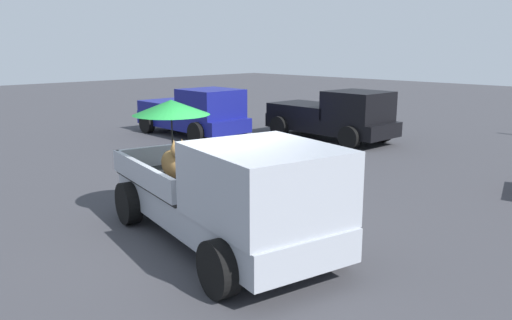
{
  "coord_description": "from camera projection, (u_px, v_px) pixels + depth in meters",
  "views": [
    {
      "loc": [
        6.41,
        -5.45,
        3.3
      ],
      "look_at": [
        -0.65,
        1.53,
        1.1
      ],
      "focal_mm": 36.18,
      "sensor_mm": 36.0,
      "label": 1
    }
  ],
  "objects": [
    {
      "name": "pickup_truck_far",
      "position": [
        194.0,
        113.0,
        19.13
      ],
      "size": [
        4.85,
        2.27,
        1.8
      ],
      "rotation": [
        0.0,
        0.0,
        -0.03
      ],
      "color": "black",
      "rests_on": "ground"
    },
    {
      "name": "ground_plane",
      "position": [
        220.0,
        241.0,
        8.91
      ],
      "size": [
        80.0,
        80.0,
        0.0
      ],
      "primitive_type": "plane",
      "color": "#38383D"
    },
    {
      "name": "pickup_truck_red",
      "position": [
        335.0,
        116.0,
        18.28
      ],
      "size": [
        4.86,
        2.29,
        1.8
      ],
      "rotation": [
        0.0,
        0.0,
        -0.03
      ],
      "color": "black",
      "rests_on": "ground"
    },
    {
      "name": "pickup_truck_main",
      "position": [
        230.0,
        191.0,
        8.37
      ],
      "size": [
        5.32,
        3.06,
        2.32
      ],
      "rotation": [
        0.0,
        0.0,
        -0.2
      ],
      "color": "black",
      "rests_on": "ground"
    }
  ]
}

